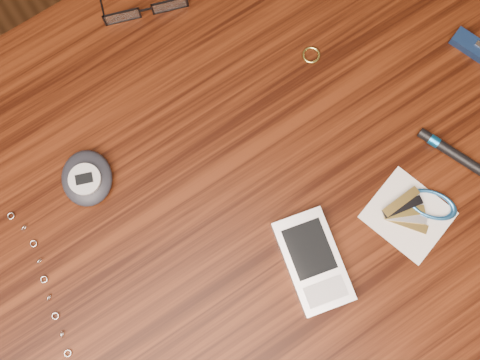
{
  "coord_description": "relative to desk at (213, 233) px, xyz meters",
  "views": [
    {
      "loc": [
        -0.03,
        -0.11,
        1.46
      ],
      "look_at": [
        0.06,
        0.02,
        0.76
      ],
      "focal_mm": 45.0,
      "sensor_mm": 36.0,
      "label": 1
    }
  ],
  "objects": [
    {
      "name": "eyeglasses",
      "position": [
        0.08,
        0.28,
        0.11
      ],
      "size": [
        0.14,
        0.14,
        0.02
      ],
      "color": "black",
      "rests_on": "desk"
    },
    {
      "name": "desk",
      "position": [
        0.0,
        0.0,
        0.0
      ],
      "size": [
        1.0,
        0.7,
        0.75
      ],
      "color": "#3A1709",
      "rests_on": "ground"
    },
    {
      "name": "pedometer",
      "position": [
        -0.09,
        0.12,
        0.11
      ],
      "size": [
        0.08,
        0.09,
        0.03
      ],
      "color": "#202129",
      "rests_on": "desk"
    },
    {
      "name": "notepad_keys",
      "position": [
        0.22,
        -0.13,
        0.11
      ],
      "size": [
        0.12,
        0.11,
        0.01
      ],
      "color": "silver",
      "rests_on": "desk"
    },
    {
      "name": "black_blue_pen",
      "position": [
        0.29,
        -0.09,
        0.11
      ],
      "size": [
        0.05,
        0.09,
        0.01
      ],
      "color": "black",
      "rests_on": "desk"
    },
    {
      "name": "pda_phone",
      "position": [
        0.08,
        -0.11,
        0.11
      ],
      "size": [
        0.09,
        0.13,
        0.02
      ],
      "color": "silver",
      "rests_on": "desk"
    },
    {
      "name": "gold_ring",
      "position": [
        0.22,
        0.11,
        0.1
      ],
      "size": [
        0.03,
        0.03,
        0.0
      ],
      "primitive_type": "torus",
      "rotation": [
        0.0,
        0.0,
        -0.32
      ],
      "color": "#CABD5B",
      "rests_on": "desk"
    },
    {
      "name": "ground",
      "position": [
        0.0,
        0.0,
        -0.65
      ],
      "size": [
        3.8,
        3.8,
        0.0
      ],
      "primitive_type": "plane",
      "color": "#472814",
      "rests_on": "ground"
    }
  ]
}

